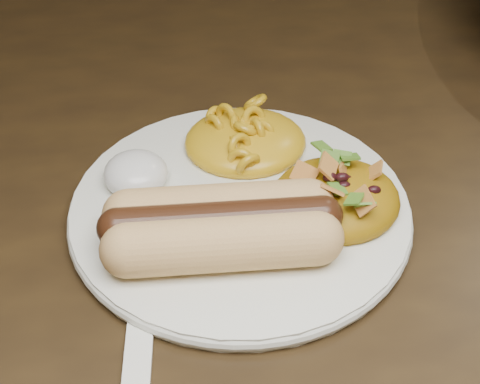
{
  "coord_description": "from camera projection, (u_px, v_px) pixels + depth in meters",
  "views": [
    {
      "loc": [
        -0.08,
        -0.43,
        1.08
      ],
      "look_at": [
        -0.05,
        -0.07,
        0.77
      ],
      "focal_mm": 55.0,
      "sensor_mm": 36.0,
      "label": 1
    }
  ],
  "objects": [
    {
      "name": "table",
      "position": [
        291.0,
        235.0,
        0.61
      ],
      "size": [
        1.6,
        0.9,
        0.75
      ],
      "color": "black",
      "rests_on": "floor"
    },
    {
      "name": "plate",
      "position": [
        240.0,
        210.0,
        0.48
      ],
      "size": [
        0.27,
        0.27,
        0.01
      ],
      "primitive_type": "cylinder",
      "rotation": [
        0.0,
        0.0,
        -0.27
      ],
      "color": "white",
      "rests_on": "table"
    },
    {
      "name": "hotdog",
      "position": [
        221.0,
        226.0,
        0.44
      ],
      "size": [
        0.12,
        0.07,
        0.03
      ],
      "rotation": [
        0.0,
        0.0,
        -0.01
      ],
      "color": "#EFBE68",
      "rests_on": "plate"
    },
    {
      "name": "mac_and_cheese",
      "position": [
        245.0,
        128.0,
        0.51
      ],
      "size": [
        0.1,
        0.1,
        0.03
      ],
      "primitive_type": "ellipsoid",
      "rotation": [
        0.0,
        0.0,
        -0.26
      ],
      "color": "gold",
      "rests_on": "plate"
    },
    {
      "name": "sour_cream",
      "position": [
        135.0,
        168.0,
        0.48
      ],
      "size": [
        0.05,
        0.05,
        0.03
      ],
      "primitive_type": "ellipsoid",
      "rotation": [
        0.0,
        0.0,
        0.33
      ],
      "color": "white",
      "rests_on": "plate"
    },
    {
      "name": "taco_salad",
      "position": [
        337.0,
        189.0,
        0.47
      ],
      "size": [
        0.08,
        0.08,
        0.04
      ],
      "rotation": [
        0.0,
        0.0,
        0.21
      ],
      "color": "#CD5B00",
      "rests_on": "plate"
    },
    {
      "name": "fork",
      "position": [
        138.0,
        361.0,
        0.4
      ],
      "size": [
        0.03,
        0.15,
        0.0
      ],
      "primitive_type": "cube",
      "rotation": [
        0.0,
        0.0,
        -0.06
      ],
      "color": "silver",
      "rests_on": "table"
    }
  ]
}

